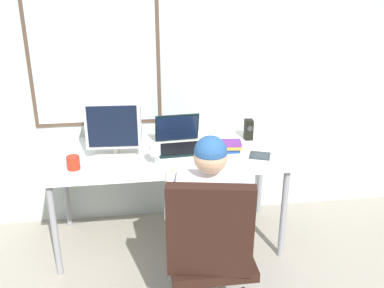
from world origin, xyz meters
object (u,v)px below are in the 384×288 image
Objects in this scene: wine_glass at (155,151)px; desk_speaker at (249,130)px; desk at (168,159)px; crt_monitor at (114,124)px; office_chair at (210,247)px; cd_case at (260,156)px; book_stack at (227,146)px; laptop at (179,139)px; person_seated at (210,213)px; coffee_mug at (73,163)px.

desk_speaker reaches higher than wine_glass.
desk is 0.47m from crt_monitor.
office_chair reaches higher than cd_case.
book_stack is at bearing 16.19° from wine_glass.
laptop is 0.60m from cd_case.
desk_speaker is 0.88× the size of cd_case.
person_seated is 7.54× the size of desk_speaker.
crt_monitor is at bearing 144.29° from wine_glass.
desk_speaker is (0.64, 0.16, 0.13)m from desk.
laptop reaches higher than desk.
cd_case reaches higher than desk.
person_seated is 6.61× the size of cd_case.
desk is at bearing -165.73° from desk_speaker.
book_stack is at bearing -134.80° from desk_speaker.
laptop is 0.78m from coffee_mug.
desk is 0.28m from wine_glass.
desk is 0.44m from book_stack.
laptop reaches higher than desk_speaker.
office_chair reaches higher than laptop.
cd_case is at bearing -14.25° from desk.
cd_case is at bearing -89.45° from desk_speaker.
book_stack is at bearing -2.84° from crt_monitor.
coffee_mug is (-1.28, -0.36, -0.03)m from desk_speaker.
wine_glass is at bearing -153.70° from desk_speaker.
office_chair is 0.91m from cd_case.
desk is at bearing 16.68° from coffee_mug.
coffee_mug is (-0.85, 0.44, 0.19)m from person_seated.
wine_glass is 0.56m from book_stack.
crt_monitor reaches higher than cd_case.
coffee_mug is at bearing 178.95° from wine_glass.
desk is at bearing 173.43° from book_stack.
person_seated is 0.58m from wine_glass.
person_seated is at bearing -81.15° from laptop.
desk_speaker reaches higher than cd_case.
laptop is at bearing 98.85° from person_seated.
coffee_mug is (-0.54, 0.01, -0.06)m from wine_glass.
desk_speaker is (0.74, 0.37, -0.03)m from wine_glass.
desk is at bearing 99.88° from office_chair.
desk is at bearing 107.68° from person_seated.
wine_glass is 1.68× the size of coffee_mug.
desk_speaker is 1.33m from coffee_mug.
desk is 1.71× the size of office_chair.
desk_speaker is (0.44, 0.80, 0.23)m from person_seated.
desk_speaker reaches higher than coffee_mug.
cd_case is at bearing 56.80° from office_chair.
office_chair is 2.41× the size of crt_monitor.
crt_monitor reaches higher than book_stack.
laptop is (0.46, 0.09, -0.18)m from crt_monitor.
person_seated reaches higher than desk_speaker.
person_seated is 5.80× the size of book_stack.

